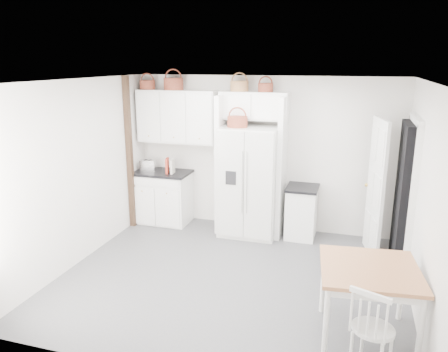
% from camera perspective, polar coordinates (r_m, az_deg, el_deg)
% --- Properties ---
extents(floor, '(4.50, 4.50, 0.00)m').
position_cam_1_polar(floor, '(6.05, 1.00, -13.11)').
color(floor, '#46464B').
rests_on(floor, ground).
extents(ceiling, '(4.50, 4.50, 0.00)m').
position_cam_1_polar(ceiling, '(5.35, 1.13, 12.31)').
color(ceiling, white).
rests_on(ceiling, wall_back).
extents(wall_back, '(4.50, 0.00, 4.50)m').
position_cam_1_polar(wall_back, '(7.45, 5.27, 2.89)').
color(wall_back, silver).
rests_on(wall_back, floor).
extents(wall_left, '(0.00, 4.00, 4.00)m').
position_cam_1_polar(wall_left, '(6.52, -18.33, 0.46)').
color(wall_left, silver).
rests_on(wall_left, floor).
extents(wall_right, '(0.00, 4.00, 4.00)m').
position_cam_1_polar(wall_right, '(5.43, 24.60, -3.00)').
color(wall_right, silver).
rests_on(wall_right, floor).
extents(refrigerator, '(0.94, 0.75, 1.81)m').
position_cam_1_polar(refrigerator, '(7.21, 3.41, -0.70)').
color(refrigerator, silver).
rests_on(refrigerator, floor).
extents(base_cab_left, '(0.97, 0.61, 0.90)m').
position_cam_1_polar(base_cab_left, '(7.93, -8.01, -2.81)').
color(base_cab_left, white).
rests_on(base_cab_left, floor).
extents(base_cab_right, '(0.47, 0.56, 0.82)m').
position_cam_1_polar(base_cab_right, '(7.30, 10.06, -4.79)').
color(base_cab_right, white).
rests_on(base_cab_right, floor).
extents(dining_table, '(1.07, 1.07, 0.81)m').
position_cam_1_polar(dining_table, '(4.94, 18.14, -15.49)').
color(dining_table, brown).
rests_on(dining_table, floor).
extents(windsor_chair, '(0.51, 0.49, 0.82)m').
position_cam_1_polar(windsor_chair, '(4.54, 18.90, -18.38)').
color(windsor_chair, white).
rests_on(windsor_chair, floor).
extents(counter_left, '(1.01, 0.65, 0.04)m').
position_cam_1_polar(counter_left, '(7.81, -8.13, 0.46)').
color(counter_left, black).
rests_on(counter_left, base_cab_left).
extents(counter_right, '(0.50, 0.60, 0.04)m').
position_cam_1_polar(counter_right, '(7.17, 10.21, -1.55)').
color(counter_right, black).
rests_on(counter_right, base_cab_right).
extents(toaster, '(0.29, 0.19, 0.19)m').
position_cam_1_polar(toaster, '(7.89, -9.90, 1.41)').
color(toaster, silver).
rests_on(toaster, counter_left).
extents(cookbook_red, '(0.08, 0.18, 0.26)m').
position_cam_1_polar(cookbook_red, '(7.64, -7.42, 1.35)').
color(cookbook_red, '#AF311F').
rests_on(cookbook_red, counter_left).
extents(cookbook_cream, '(0.05, 0.17, 0.25)m').
position_cam_1_polar(cookbook_cream, '(7.60, -6.74, 1.24)').
color(cookbook_cream, beige).
rests_on(cookbook_cream, counter_left).
extents(basket_upper_a, '(0.27, 0.27, 0.15)m').
position_cam_1_polar(basket_upper_a, '(7.81, -9.97, 11.64)').
color(basket_upper_a, maroon).
rests_on(basket_upper_a, upper_cabinet).
extents(basket_upper_b, '(0.34, 0.34, 0.20)m').
position_cam_1_polar(basket_upper_b, '(7.60, -6.61, 11.85)').
color(basket_upper_b, maroon).
rests_on(basket_upper_b, upper_cabinet).
extents(basket_bridge_a, '(0.30, 0.30, 0.17)m').
position_cam_1_polar(basket_bridge_a, '(7.22, 2.02, 11.65)').
color(basket_bridge_a, '#975431').
rests_on(basket_bridge_a, bridge_cabinet).
extents(basket_bridge_b, '(0.24, 0.24, 0.14)m').
position_cam_1_polar(basket_bridge_b, '(7.13, 5.44, 11.44)').
color(basket_bridge_b, maroon).
rests_on(basket_bridge_b, bridge_cabinet).
extents(basket_fridge_a, '(0.32, 0.32, 0.17)m').
position_cam_1_polar(basket_fridge_a, '(6.96, 1.76, 7.09)').
color(basket_fridge_a, maroon).
rests_on(basket_fridge_a, refrigerator).
extents(upper_cabinet, '(1.40, 0.34, 0.90)m').
position_cam_1_polar(upper_cabinet, '(7.63, -6.09, 7.73)').
color(upper_cabinet, white).
rests_on(upper_cabinet, wall_back).
extents(bridge_cabinet, '(1.12, 0.34, 0.45)m').
position_cam_1_polar(bridge_cabinet, '(7.19, 3.96, 9.15)').
color(bridge_cabinet, white).
rests_on(bridge_cabinet, wall_back).
extents(fridge_panel_left, '(0.08, 0.60, 2.30)m').
position_cam_1_polar(fridge_panel_left, '(7.36, -0.28, 1.61)').
color(fridge_panel_left, white).
rests_on(fridge_panel_left, floor).
extents(fridge_panel_right, '(0.08, 0.60, 2.30)m').
position_cam_1_polar(fridge_panel_right, '(7.13, 7.58, 1.05)').
color(fridge_panel_right, white).
rests_on(fridge_panel_right, floor).
extents(trim_post, '(0.09, 0.09, 2.60)m').
position_cam_1_polar(trim_post, '(7.61, -12.24, 2.87)').
color(trim_post, black).
rests_on(trim_post, floor).
extents(doorway_void, '(0.18, 0.85, 2.05)m').
position_cam_1_polar(doorway_void, '(6.44, 22.47, -2.64)').
color(doorway_void, black).
rests_on(doorway_void, floor).
extents(door_slab, '(0.21, 0.79, 2.05)m').
position_cam_1_polar(door_slab, '(6.73, 19.19, -1.60)').
color(door_slab, white).
rests_on(door_slab, floor).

